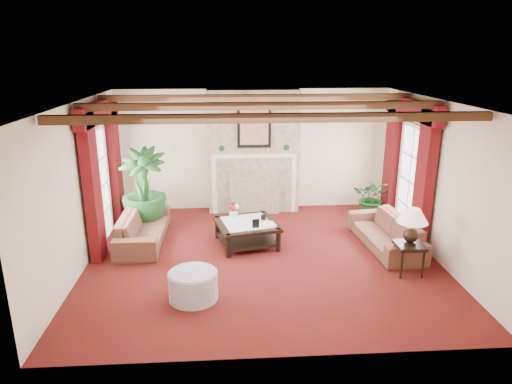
{
  "coord_description": "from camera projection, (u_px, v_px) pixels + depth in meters",
  "views": [
    {
      "loc": [
        -0.6,
        -7.3,
        3.46
      ],
      "look_at": [
        -0.09,
        0.4,
        1.08
      ],
      "focal_mm": 32.0,
      "sensor_mm": 36.0,
      "label": 1
    }
  ],
  "objects": [
    {
      "name": "french_door_right",
      "position": [
        417.0,
        126.0,
        8.54
      ],
      "size": [
        0.1,
        1.1,
        2.16
      ],
      "primitive_type": null,
      "color": "white",
      "rests_on": "ground"
    },
    {
      "name": "fireplace",
      "position": [
        253.0,
        89.0,
        9.66
      ],
      "size": [
        2.0,
        0.52,
        2.7
      ],
      "primitive_type": null,
      "color": "tan",
      "rests_on": "ground"
    },
    {
      "name": "sofa_left",
      "position": [
        143.0,
        223.0,
        8.58
      ],
      "size": [
        1.97,
        0.58,
        0.77
      ],
      "primitive_type": "imported",
      "rotation": [
        0.0,
        0.0,
        1.57
      ],
      "color": "#390F15",
      "rests_on": "ground"
    },
    {
      "name": "ceiling",
      "position": [
        263.0,
        102.0,
        7.23
      ],
      "size": [
        6.0,
        6.0,
        0.0
      ],
      "primitive_type": "plane",
      "rotation": [
        3.14,
        0.0,
        0.0
      ],
      "color": "white",
      "rests_on": "floor"
    },
    {
      "name": "table_lamp",
      "position": [
        412.0,
        226.0,
        7.21
      ],
      "size": [
        0.48,
        0.48,
        0.61
      ],
      "primitive_type": null,
      "color": "black",
      "rests_on": "side_table"
    },
    {
      "name": "curtains_left",
      "position": [
        97.0,
        106.0,
        8.04
      ],
      "size": [
        0.2,
        2.4,
        2.55
      ],
      "primitive_type": null,
      "color": "#47090C",
      "rests_on": "ground"
    },
    {
      "name": "left_wall",
      "position": [
        80.0,
        187.0,
        7.43
      ],
      "size": [
        0.02,
        5.5,
        2.7
      ],
      "primitive_type": "cube",
      "color": "beige",
      "rests_on": "ground"
    },
    {
      "name": "back_wall",
      "position": [
        253.0,
        150.0,
        10.25
      ],
      "size": [
        6.0,
        0.02,
        2.7
      ],
      "primitive_type": "cube",
      "color": "beige",
      "rests_on": "ground"
    },
    {
      "name": "potted_palm",
      "position": [
        145.0,
        206.0,
        9.27
      ],
      "size": [
        1.2,
        1.8,
        0.92
      ],
      "primitive_type": "imported",
      "rotation": [
        0.0,
        0.0,
        -0.08
      ],
      "color": "black",
      "rests_on": "ground"
    },
    {
      "name": "ceiling_beams",
      "position": [
        263.0,
        106.0,
        7.24
      ],
      "size": [
        6.0,
        3.0,
        0.12
      ],
      "primitive_type": null,
      "color": "#3A2312",
      "rests_on": "ceiling"
    },
    {
      "name": "small_plant",
      "position": [
        372.0,
        202.0,
        9.88
      ],
      "size": [
        1.48,
        1.5,
        0.68
      ],
      "primitive_type": "imported",
      "rotation": [
        0.0,
        0.0,
        -0.45
      ],
      "color": "black",
      "rests_on": "ground"
    },
    {
      "name": "french_door_left",
      "position": [
        93.0,
        130.0,
        8.16
      ],
      "size": [
        0.1,
        1.1,
        2.16
      ],
      "primitive_type": null,
      "color": "white",
      "rests_on": "ground"
    },
    {
      "name": "book",
      "position": [
        264.0,
        218.0,
        8.24
      ],
      "size": [
        0.23,
        0.11,
        0.3
      ],
      "primitive_type": "imported",
      "rotation": [
        0.0,
        0.0,
        0.21
      ],
      "color": "black",
      "rests_on": "coffee_table"
    },
    {
      "name": "photo_frame_a",
      "position": [
        256.0,
        224.0,
        8.15
      ],
      "size": [
        0.13,
        0.04,
        0.17
      ],
      "primitive_type": null,
      "rotation": [
        0.0,
        0.0,
        0.16
      ],
      "color": "black",
      "rests_on": "coffee_table"
    },
    {
      "name": "photo_frame_b",
      "position": [
        263.0,
        218.0,
        8.52
      ],
      "size": [
        0.09,
        0.04,
        0.12
      ],
      "primitive_type": null,
      "rotation": [
        0.0,
        0.0,
        -0.31
      ],
      "color": "black",
      "rests_on": "coffee_table"
    },
    {
      "name": "flower_vase",
      "position": [
        233.0,
        213.0,
        8.7
      ],
      "size": [
        0.3,
        0.3,
        0.17
      ],
      "primitive_type": "imported",
      "rotation": [
        0.0,
        0.0,
        -0.4
      ],
      "color": "silver",
      "rests_on": "coffee_table"
    },
    {
      "name": "curtains_right",
      "position": [
        413.0,
        103.0,
        8.41
      ],
      "size": [
        0.2,
        2.4,
        2.55
      ],
      "primitive_type": null,
      "color": "#47090C",
      "rests_on": "ground"
    },
    {
      "name": "right_wall",
      "position": [
        437.0,
        180.0,
        7.81
      ],
      "size": [
        0.02,
        5.5,
        2.7
      ],
      "primitive_type": "cube",
      "color": "beige",
      "rests_on": "ground"
    },
    {
      "name": "side_table",
      "position": [
        408.0,
        259.0,
        7.38
      ],
      "size": [
        0.47,
        0.47,
        0.52
      ],
      "primitive_type": null,
      "rotation": [
        0.0,
        0.0,
        0.08
      ],
      "color": "black",
      "rests_on": "ground"
    },
    {
      "name": "sofa_right",
      "position": [
        386.0,
        227.0,
        8.36
      ],
      "size": [
        2.05,
        0.9,
        0.76
      ],
      "primitive_type": "imported",
      "rotation": [
        0.0,
        0.0,
        -1.49
      ],
      "color": "#390F15",
      "rests_on": "ground"
    },
    {
      "name": "ottoman",
      "position": [
        193.0,
        286.0,
        6.62
      ],
      "size": [
        0.72,
        0.72,
        0.42
      ],
      "primitive_type": "cylinder",
      "color": "#928FA3",
      "rests_on": "ground"
    },
    {
      "name": "coffee_table",
      "position": [
        247.0,
        233.0,
        8.5
      ],
      "size": [
        1.28,
        1.28,
        0.44
      ],
      "primitive_type": null,
      "rotation": [
        0.0,
        0.0,
        0.23
      ],
      "color": "black",
      "rests_on": "ground"
    },
    {
      "name": "floor",
      "position": [
        263.0,
        257.0,
        8.02
      ],
      "size": [
        6.0,
        6.0,
        0.0
      ],
      "primitive_type": "plane",
      "color": "#460D0C",
      "rests_on": "ground"
    }
  ]
}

